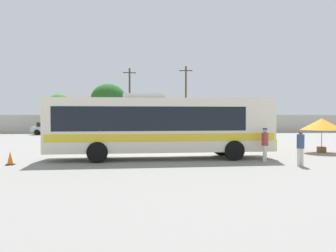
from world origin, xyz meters
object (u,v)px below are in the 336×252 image
passenger_waiting_on_apron (301,145)px  parked_car_leftmost_silver (49,128)px  coach_bus_cream_yellow (158,124)px  attendant_by_bus_door (265,143)px  vendor_umbrella_near_gate_orange (322,125)px  utility_pole_far (186,98)px  utility_pole_near (130,99)px  parked_car_second_dark_blue (99,128)px  roadside_tree_midleft (108,99)px  traffic_cone_on_apron (10,158)px  roadside_tree_left (59,104)px

passenger_waiting_on_apron → parked_car_leftmost_silver: size_ratio=0.41×
coach_bus_cream_yellow → attendant_by_bus_door: coach_bus_cream_yellow is taller
attendant_by_bus_door → passenger_waiting_on_apron: bearing=-57.6°
passenger_waiting_on_apron → vendor_umbrella_near_gate_orange: 7.03m
parked_car_leftmost_silver → passenger_waiting_on_apron: bearing=-57.2°
vendor_umbrella_near_gate_orange → utility_pole_far: bearing=100.5°
parked_car_leftmost_silver → utility_pole_near: utility_pole_near is taller
parked_car_leftmost_silver → parked_car_second_dark_blue: bearing=-8.1°
coach_bus_cream_yellow → utility_pole_far: utility_pole_far is taller
roadside_tree_midleft → traffic_cone_on_apron: bearing=-93.0°
passenger_waiting_on_apron → attendant_by_bus_door: bearing=122.4°
coach_bus_cream_yellow → parked_car_leftmost_silver: bearing=115.2°
vendor_umbrella_near_gate_orange → traffic_cone_on_apron: 18.04m
vendor_umbrella_near_gate_orange → roadside_tree_midleft: bearing=118.8°
vendor_umbrella_near_gate_orange → utility_pole_near: utility_pole_near is taller
passenger_waiting_on_apron → coach_bus_cream_yellow: bearing=153.4°
attendant_by_bus_door → passenger_waiting_on_apron: attendant_by_bus_door is taller
roadside_tree_left → parked_car_leftmost_silver: bearing=-84.6°
coach_bus_cream_yellow → roadside_tree_midleft: size_ratio=1.85×
coach_bus_cream_yellow → roadside_tree_left: bearing=110.0°
utility_pole_near → parked_car_leftmost_silver: bearing=-146.6°
vendor_umbrella_near_gate_orange → roadside_tree_left: size_ratio=0.48×
parked_car_second_dark_blue → traffic_cone_on_apron: parked_car_second_dark_blue is taller
coach_bus_cream_yellow → utility_pole_near: bearing=94.5°
roadside_tree_midleft → traffic_cone_on_apron: roadside_tree_midleft is taller
roadside_tree_left → utility_pole_near: bearing=-20.0°
attendant_by_bus_door → utility_pole_far: (-0.14, 31.97, 3.70)m
passenger_waiting_on_apron → parked_car_second_dark_blue: size_ratio=0.42×
attendant_by_bus_door → passenger_waiting_on_apron: size_ratio=1.00×
coach_bus_cream_yellow → attendant_by_bus_door: bearing=-15.7°
attendant_by_bus_door → roadside_tree_midleft: 34.49m
roadside_tree_left → roadside_tree_midleft: roadside_tree_midleft is taller
attendant_by_bus_door → roadside_tree_left: size_ratio=0.32×
coach_bus_cream_yellow → roadside_tree_left: roadside_tree_left is taller
roadside_tree_midleft → traffic_cone_on_apron: size_ratio=10.22×
utility_pole_near → traffic_cone_on_apron: bearing=-97.9°
passenger_waiting_on_apron → vendor_umbrella_near_gate_orange: vendor_umbrella_near_gate_orange is taller
vendor_umbrella_near_gate_orange → roadside_tree_midleft: (-15.67, 28.55, 2.76)m
coach_bus_cream_yellow → parked_car_second_dark_blue: (-5.83, 24.28, -1.08)m
utility_pole_near → roadside_tree_left: bearing=160.0°
utility_pole_far → roadside_tree_midleft: size_ratio=1.37×
parked_car_second_dark_blue → roadside_tree_left: roadside_tree_left is taller
passenger_waiting_on_apron → utility_pole_near: 35.83m
parked_car_leftmost_silver → parked_car_second_dark_blue: 6.06m
vendor_umbrella_near_gate_orange → parked_car_second_dark_blue: size_ratio=0.64×
parked_car_second_dark_blue → traffic_cone_on_apron: size_ratio=6.26×
coach_bus_cream_yellow → traffic_cone_on_apron: (-7.07, -1.88, -1.55)m
vendor_umbrella_near_gate_orange → coach_bus_cream_yellow: bearing=-166.1°
passenger_waiting_on_apron → traffic_cone_on_apron: passenger_waiting_on_apron is taller
passenger_waiting_on_apron → roadside_tree_midleft: (-11.75, 34.33, 3.56)m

